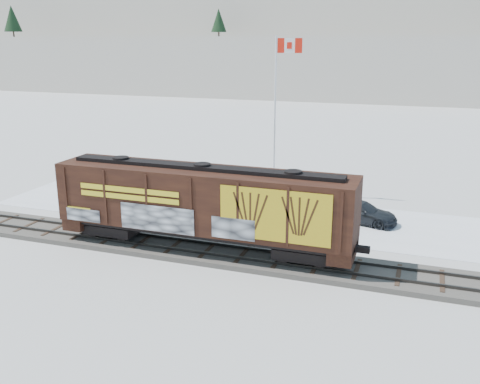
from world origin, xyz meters
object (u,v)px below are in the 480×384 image
at_px(car_silver, 229,198).
at_px(car_white, 232,206).
at_px(hopper_railcar, 203,202).
at_px(car_dark, 360,212).
at_px(flagpole, 276,140).

relative_size(car_silver, car_white, 1.02).
bearing_deg(car_silver, car_white, -177.65).
relative_size(hopper_railcar, car_dark, 3.50).
height_order(flagpole, car_white, flagpole).
distance_m(hopper_railcar, car_dark, 11.23).
height_order(hopper_railcar, flagpole, flagpole).
distance_m(car_silver, car_dark, 8.89).
distance_m(flagpole, car_silver, 5.84).
bearing_deg(flagpole, car_dark, -30.07).
xyz_separation_m(hopper_railcar, car_white, (-0.63, 6.20, -2.14)).
bearing_deg(car_white, car_silver, 37.75).
bearing_deg(car_dark, flagpole, 72.00).
bearing_deg(flagpole, car_white, -102.37).
relative_size(flagpole, car_dark, 2.49).
bearing_deg(hopper_railcar, flagpole, 86.92).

